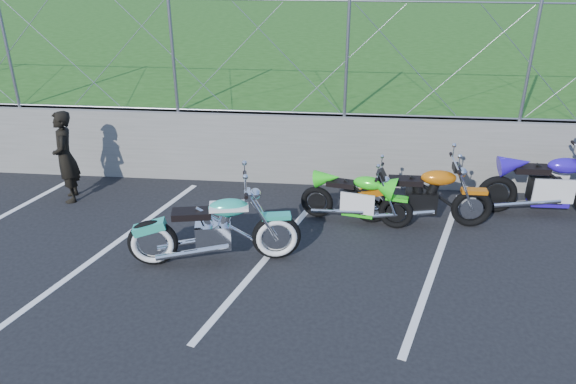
# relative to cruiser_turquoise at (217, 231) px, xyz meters

# --- Properties ---
(ground) EXTENTS (90.00, 90.00, 0.00)m
(ground) POSITION_rel_cruiser_turquoise_xyz_m (0.74, -0.67, -0.49)
(ground) COLOR black
(ground) RESTS_ON ground
(retaining_wall) EXTENTS (30.00, 0.22, 1.30)m
(retaining_wall) POSITION_rel_cruiser_turquoise_xyz_m (0.74, 2.83, 0.16)
(retaining_wall) COLOR #60605C
(retaining_wall) RESTS_ON ground
(grass_field) EXTENTS (30.00, 20.00, 1.30)m
(grass_field) POSITION_rel_cruiser_turquoise_xyz_m (0.74, 12.83, 0.16)
(grass_field) COLOR #1E4D14
(grass_field) RESTS_ON ground
(chain_link_fence) EXTENTS (28.00, 0.03, 2.00)m
(chain_link_fence) POSITION_rel_cruiser_turquoise_xyz_m (0.74, 2.83, 1.81)
(chain_link_fence) COLOR gray
(chain_link_fence) RESTS_ON retaining_wall
(parking_lines) EXTENTS (18.29, 4.31, 0.01)m
(parking_lines) POSITION_rel_cruiser_turquoise_xyz_m (1.94, 0.33, -0.48)
(parking_lines) COLOR silver
(parking_lines) RESTS_ON ground
(cruiser_turquoise) EXTENTS (2.42, 0.76, 1.21)m
(cruiser_turquoise) POSITION_rel_cruiser_turquoise_xyz_m (0.00, 0.00, 0.00)
(cruiser_turquoise) COLOR black
(cruiser_turquoise) RESTS_ON ground
(naked_orange) EXTENTS (2.20, 0.75, 1.09)m
(naked_orange) POSITION_rel_cruiser_turquoise_xyz_m (3.04, 1.38, -0.02)
(naked_orange) COLOR black
(naked_orange) RESTS_ON ground
(sportbike_green) EXTENTS (1.80, 0.64, 0.94)m
(sportbike_green) POSITION_rel_cruiser_turquoise_xyz_m (1.99, 1.34, -0.08)
(sportbike_green) COLOR black
(sportbike_green) RESTS_ON ground
(sportbike_blue) EXTENTS (2.22, 0.79, 1.15)m
(sportbike_blue) POSITION_rel_cruiser_turquoise_xyz_m (5.11, 1.93, 0.01)
(sportbike_blue) COLOR black
(sportbike_blue) RESTS_ON ground
(person_standing) EXTENTS (0.57, 0.68, 1.60)m
(person_standing) POSITION_rel_cruiser_turquoise_xyz_m (-2.96, 1.73, 0.31)
(person_standing) COLOR black
(person_standing) RESTS_ON ground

